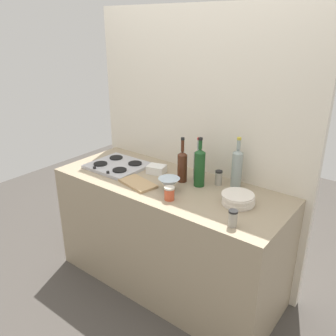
{
  "coord_description": "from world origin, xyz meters",
  "views": [
    {
      "loc": [
        1.44,
        -1.88,
        1.99
      ],
      "look_at": [
        0.0,
        0.0,
        1.02
      ],
      "focal_mm": 37.62,
      "sensor_mm": 36.0,
      "label": 1
    }
  ],
  "objects_px": {
    "wine_bottle_rightmost": "(182,166)",
    "cutting_board": "(138,183)",
    "butter_dish": "(157,169)",
    "condiment_jar_spare": "(169,193)",
    "wine_bottle_leftmost": "(200,167)",
    "mixing_bowl": "(169,184)",
    "plate_stack": "(238,199)",
    "condiment_jar_front": "(233,218)",
    "wine_bottle_mid_left": "(237,167)",
    "condiment_jar_rear": "(219,178)",
    "stovetop_hob": "(118,165)",
    "wine_bottle_mid_right": "(198,164)"
  },
  "relations": [
    {
      "from": "condiment_jar_spare",
      "to": "cutting_board",
      "type": "bearing_deg",
      "value": 171.3
    },
    {
      "from": "wine_bottle_leftmost",
      "to": "cutting_board",
      "type": "xyz_separation_m",
      "value": [
        -0.37,
        -0.26,
        -0.14
      ]
    },
    {
      "from": "wine_bottle_rightmost",
      "to": "mixing_bowl",
      "type": "bearing_deg",
      "value": -85.41
    },
    {
      "from": "wine_bottle_leftmost",
      "to": "mixing_bowl",
      "type": "distance_m",
      "value": 0.25
    },
    {
      "from": "wine_bottle_mid_left",
      "to": "stovetop_hob",
      "type": "bearing_deg",
      "value": -164.85
    },
    {
      "from": "wine_bottle_leftmost",
      "to": "condiment_jar_rear",
      "type": "distance_m",
      "value": 0.17
    },
    {
      "from": "cutting_board",
      "to": "butter_dish",
      "type": "bearing_deg",
      "value": 96.04
    },
    {
      "from": "plate_stack",
      "to": "cutting_board",
      "type": "bearing_deg",
      "value": -166.62
    },
    {
      "from": "condiment_jar_spare",
      "to": "cutting_board",
      "type": "xyz_separation_m",
      "value": [
        -0.33,
        0.05,
        -0.04
      ]
    },
    {
      "from": "wine_bottle_rightmost",
      "to": "condiment_jar_front",
      "type": "relative_size",
      "value": 3.34
    },
    {
      "from": "plate_stack",
      "to": "condiment_jar_front",
      "type": "relative_size",
      "value": 2.16
    },
    {
      "from": "wine_bottle_rightmost",
      "to": "cutting_board",
      "type": "bearing_deg",
      "value": -132.41
    },
    {
      "from": "wine_bottle_mid_left",
      "to": "butter_dish",
      "type": "relative_size",
      "value": 2.68
    },
    {
      "from": "stovetop_hob",
      "to": "condiment_jar_front",
      "type": "distance_m",
      "value": 1.21
    },
    {
      "from": "cutting_board",
      "to": "condiment_jar_spare",
      "type": "bearing_deg",
      "value": -8.7
    },
    {
      "from": "wine_bottle_leftmost",
      "to": "mixing_bowl",
      "type": "relative_size",
      "value": 2.35
    },
    {
      "from": "wine_bottle_rightmost",
      "to": "wine_bottle_mid_right",
      "type": "bearing_deg",
      "value": 54.43
    },
    {
      "from": "wine_bottle_mid_right",
      "to": "condiment_jar_spare",
      "type": "xyz_separation_m",
      "value": [
        0.03,
        -0.4,
        -0.08
      ]
    },
    {
      "from": "butter_dish",
      "to": "condiment_jar_rear",
      "type": "distance_m",
      "value": 0.51
    },
    {
      "from": "mixing_bowl",
      "to": "plate_stack",
      "type": "bearing_deg",
      "value": 12.32
    },
    {
      "from": "stovetop_hob",
      "to": "wine_bottle_rightmost",
      "type": "xyz_separation_m",
      "value": [
        0.59,
        0.09,
        0.11
      ]
    },
    {
      "from": "mixing_bowl",
      "to": "wine_bottle_mid_left",
      "type": "bearing_deg",
      "value": 45.13
    },
    {
      "from": "plate_stack",
      "to": "butter_dish",
      "type": "bearing_deg",
      "value": 174.05
    },
    {
      "from": "mixing_bowl",
      "to": "cutting_board",
      "type": "height_order",
      "value": "mixing_bowl"
    },
    {
      "from": "mixing_bowl",
      "to": "condiment_jar_front",
      "type": "height_order",
      "value": "condiment_jar_front"
    },
    {
      "from": "butter_dish",
      "to": "condiment_jar_spare",
      "type": "height_order",
      "value": "condiment_jar_spare"
    },
    {
      "from": "wine_bottle_leftmost",
      "to": "mixing_bowl",
      "type": "xyz_separation_m",
      "value": [
        -0.13,
        -0.19,
        -0.1
      ]
    },
    {
      "from": "condiment_jar_front",
      "to": "wine_bottle_mid_right",
      "type": "bearing_deg",
      "value": 140.02
    },
    {
      "from": "wine_bottle_mid_left",
      "to": "condiment_jar_front",
      "type": "bearing_deg",
      "value": -64.42
    },
    {
      "from": "condiment_jar_front",
      "to": "condiment_jar_spare",
      "type": "height_order",
      "value": "condiment_jar_front"
    },
    {
      "from": "cutting_board",
      "to": "wine_bottle_mid_left",
      "type": "bearing_deg",
      "value": 35.26
    },
    {
      "from": "condiment_jar_front",
      "to": "condiment_jar_spare",
      "type": "bearing_deg",
      "value": 175.07
    },
    {
      "from": "mixing_bowl",
      "to": "condiment_jar_rear",
      "type": "xyz_separation_m",
      "value": [
        0.23,
        0.29,
        0.01
      ]
    },
    {
      "from": "wine_bottle_mid_left",
      "to": "cutting_board",
      "type": "distance_m",
      "value": 0.73
    },
    {
      "from": "wine_bottle_rightmost",
      "to": "butter_dish",
      "type": "bearing_deg",
      "value": 178.82
    },
    {
      "from": "wine_bottle_leftmost",
      "to": "cutting_board",
      "type": "bearing_deg",
      "value": -144.86
    },
    {
      "from": "plate_stack",
      "to": "condiment_jar_front",
      "type": "distance_m",
      "value": 0.28
    },
    {
      "from": "mixing_bowl",
      "to": "butter_dish",
      "type": "distance_m",
      "value": 0.32
    },
    {
      "from": "stovetop_hob",
      "to": "wine_bottle_leftmost",
      "type": "height_order",
      "value": "wine_bottle_leftmost"
    },
    {
      "from": "wine_bottle_mid_left",
      "to": "mixing_bowl",
      "type": "height_order",
      "value": "wine_bottle_mid_left"
    },
    {
      "from": "condiment_jar_front",
      "to": "condiment_jar_rear",
      "type": "distance_m",
      "value": 0.57
    },
    {
      "from": "wine_bottle_rightmost",
      "to": "condiment_jar_rear",
      "type": "height_order",
      "value": "wine_bottle_rightmost"
    },
    {
      "from": "butter_dish",
      "to": "condiment_jar_front",
      "type": "bearing_deg",
      "value": -22.0
    },
    {
      "from": "cutting_board",
      "to": "wine_bottle_leftmost",
      "type": "bearing_deg",
      "value": 35.14
    },
    {
      "from": "plate_stack",
      "to": "stovetop_hob",
      "type": "bearing_deg",
      "value": -179.15
    },
    {
      "from": "condiment_jar_rear",
      "to": "plate_stack",
      "type": "bearing_deg",
      "value": -36.16
    },
    {
      "from": "wine_bottle_mid_right",
      "to": "mixing_bowl",
      "type": "relative_size",
      "value": 2.13
    },
    {
      "from": "stovetop_hob",
      "to": "plate_stack",
      "type": "relative_size",
      "value": 2.0
    },
    {
      "from": "wine_bottle_leftmost",
      "to": "plate_stack",
      "type": "bearing_deg",
      "value": -13.45
    },
    {
      "from": "wine_bottle_leftmost",
      "to": "condiment_jar_spare",
      "type": "bearing_deg",
      "value": -96.69
    }
  ]
}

